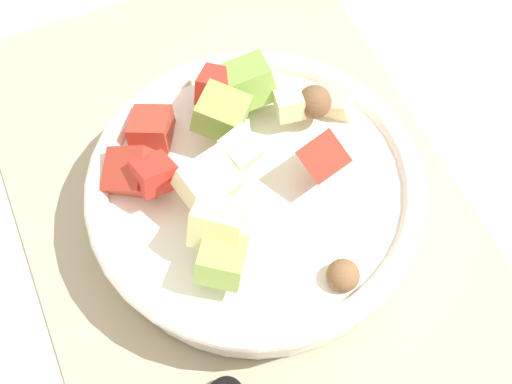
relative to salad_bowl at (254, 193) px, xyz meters
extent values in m
plane|color=silver|center=(-0.02, -0.01, -0.04)|extent=(2.40, 2.40, 0.00)
cube|color=tan|center=(-0.02, -0.01, -0.04)|extent=(0.50, 0.35, 0.01)
cylinder|color=white|center=(0.00, 0.00, -0.01)|extent=(0.24, 0.24, 0.05)
torus|color=white|center=(0.00, 0.00, 0.01)|extent=(0.26, 0.26, 0.02)
cube|color=red|center=(-0.02, -0.07, 0.04)|extent=(0.03, 0.04, 0.03)
cube|color=#8CB74C|center=(-0.08, 0.03, 0.03)|extent=(0.05, 0.05, 0.05)
cube|color=#8CB74C|center=(-0.05, 0.00, 0.05)|extent=(0.05, 0.05, 0.03)
cube|color=red|center=(-0.08, 0.00, 0.04)|extent=(0.05, 0.05, 0.03)
cube|color=#BC3828|center=(0.01, 0.05, 0.04)|extent=(0.04, 0.04, 0.04)
cube|color=beige|center=(-0.04, 0.05, 0.03)|extent=(0.03, 0.02, 0.02)
cube|color=beige|center=(0.00, -0.04, 0.05)|extent=(0.05, 0.05, 0.04)
cube|color=#9EC656|center=(0.06, -0.05, 0.04)|extent=(0.05, 0.05, 0.03)
cube|color=beige|center=(-0.04, 0.09, 0.02)|extent=(0.04, 0.04, 0.03)
cube|color=beige|center=(-0.01, -0.01, 0.05)|extent=(0.04, 0.03, 0.03)
cube|color=#BC3828|center=(-0.07, -0.06, 0.02)|extent=(0.05, 0.04, 0.03)
cube|color=#BC3828|center=(-0.04, -0.08, 0.02)|extent=(0.05, 0.06, 0.05)
sphere|color=brown|center=(0.10, 0.03, 0.02)|extent=(0.03, 0.03, 0.04)
sphere|color=brown|center=(-0.04, 0.07, 0.04)|extent=(0.03, 0.03, 0.04)
cube|color=beige|center=(0.04, -0.04, 0.04)|extent=(0.05, 0.05, 0.04)
camera|label=1|loc=(0.28, -0.12, 0.52)|focal=53.69mm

